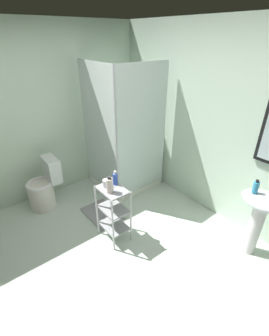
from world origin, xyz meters
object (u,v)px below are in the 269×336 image
(shower_stall, at_px, (123,162))
(storage_cart, at_px, (113,210))
(pedestal_sink, at_px, (259,213))
(rinse_cup, at_px, (106,183))
(toilet, at_px, (44,188))
(lotion_bottle_white, at_px, (110,185))
(bath_mat, at_px, (102,214))
(shampoo_bottle_blue, at_px, (115,179))
(hand_soap_bottle, at_px, (256,187))

(shower_stall, height_order, storage_cart, shower_stall)
(shower_stall, height_order, pedestal_sink, shower_stall)
(shower_stall, relative_size, rinse_cup, 21.87)
(toilet, height_order, storage_cart, toilet)
(pedestal_sink, xyz_separation_m, toilet, (-2.37, -1.58, -0.26))
(lotion_bottle_white, height_order, bath_mat, lotion_bottle_white)
(toilet, height_order, shampoo_bottle_blue, shampoo_bottle_blue)
(lotion_bottle_white, bearing_deg, hand_soap_bottle, 47.58)
(hand_soap_bottle, height_order, rinse_cup, hand_soap_bottle)
(shower_stall, bearing_deg, bath_mat, -59.31)
(shower_stall, bearing_deg, pedestal_sink, 9.43)
(pedestal_sink, distance_m, hand_soap_bottle, 0.32)
(toilet, height_order, rinse_cup, rinse_cup)
(toilet, xyz_separation_m, lotion_bottle_white, (1.21, 0.39, 0.52))
(toilet, bearing_deg, pedestal_sink, 33.76)
(rinse_cup, bearing_deg, pedestal_sink, 42.42)
(storage_cart, height_order, lotion_bottle_white, lotion_bottle_white)
(toilet, xyz_separation_m, bath_mat, (0.70, 0.54, -0.31))
(shampoo_bottle_blue, relative_size, rinse_cup, 1.93)
(hand_soap_bottle, height_order, shampoo_bottle_blue, hand_soap_bottle)
(shower_stall, xyz_separation_m, storage_cart, (0.89, -0.80, -0.03))
(toilet, bearing_deg, shampoo_bottle_blue, 25.41)
(pedestal_sink, distance_m, storage_cart, 1.66)
(pedestal_sink, bearing_deg, hand_soap_bottle, -160.31)
(shower_stall, xyz_separation_m, lotion_bottle_white, (0.92, -0.85, 0.37))
(toilet, bearing_deg, lotion_bottle_white, 17.84)
(hand_soap_bottle, relative_size, shampoo_bottle_blue, 0.90)
(pedestal_sink, distance_m, lotion_bottle_white, 1.68)
(shower_stall, bearing_deg, rinse_cup, -45.75)
(pedestal_sink, bearing_deg, lotion_bottle_white, -134.13)
(toilet, relative_size, shampoo_bottle_blue, 4.31)
(lotion_bottle_white, bearing_deg, shampoo_bottle_blue, 124.14)
(lotion_bottle_white, xyz_separation_m, shampoo_bottle_blue, (-0.10, 0.14, -0.02))
(shower_stall, relative_size, hand_soap_bottle, 12.63)
(bath_mat, bearing_deg, shower_stall, 120.69)
(pedestal_sink, xyz_separation_m, lotion_bottle_white, (-1.16, -1.19, 0.25))
(shower_stall, height_order, shampoo_bottle_blue, shower_stall)
(hand_soap_bottle, distance_m, bath_mat, 2.06)
(lotion_bottle_white, bearing_deg, storage_cart, 124.13)
(pedestal_sink, height_order, hand_soap_bottle, hand_soap_bottle)
(storage_cart, distance_m, bath_mat, 0.65)
(toilet, distance_m, bath_mat, 0.94)
(pedestal_sink, bearing_deg, shower_stall, -170.57)
(toilet, bearing_deg, rinse_cup, 20.87)
(toilet, distance_m, hand_soap_bottle, 2.80)
(toilet, height_order, lotion_bottle_white, lotion_bottle_white)
(hand_soap_bottle, relative_size, lotion_bottle_white, 0.77)
(storage_cart, distance_m, shampoo_bottle_blue, 0.39)
(storage_cart, height_order, hand_soap_bottle, hand_soap_bottle)
(pedestal_sink, relative_size, toilet, 1.07)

